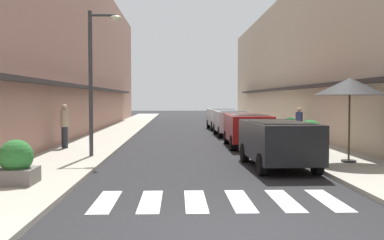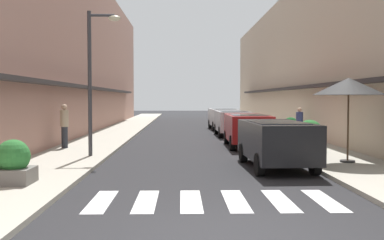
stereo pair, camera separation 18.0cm
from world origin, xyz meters
name	(u,v)px [view 1 (the left image)]	position (x,y,z in m)	size (l,w,h in m)	color
ground_plane	(192,135)	(0.00, 20.38, 0.00)	(112.07, 112.07, 0.00)	#232326
sidewalk_left	(113,134)	(-4.73, 20.38, 0.06)	(2.79, 71.32, 0.12)	#ADA899
sidewalk_right	(270,134)	(4.73, 20.38, 0.06)	(2.79, 71.32, 0.12)	#ADA899
building_row_left	(53,51)	(-8.62, 21.92, 5.16)	(5.50, 47.85, 10.33)	#A87A6B
building_row_right	(326,62)	(8.62, 21.92, 4.52)	(5.50, 47.85, 9.04)	#C6B299
crosswalk	(218,201)	(0.00, 2.39, 0.01)	(5.20, 2.20, 0.01)	silver
parked_car_near	(278,139)	(2.28, 6.96, 0.92)	(1.91, 4.30, 1.47)	black
parked_car_mid	(247,127)	(2.28, 13.28, 0.92)	(1.85, 4.30, 1.47)	maroon
parked_car_far	(231,120)	(2.28, 19.43, 0.92)	(1.85, 4.20, 1.47)	silver
parked_car_distant	(222,117)	(2.28, 25.07, 0.92)	(1.94, 4.17, 1.47)	silver
street_lamp	(96,67)	(-3.76, 9.36, 3.30)	(1.19, 0.28, 5.18)	#38383D
cafe_umbrella	(350,87)	(4.72, 7.47, 2.56)	(2.28, 2.28, 2.73)	#262626
planter_corner	(16,164)	(-4.75, 3.89, 0.61)	(0.93, 0.93, 1.08)	slate
planter_midblock	(310,136)	(4.33, 10.52, 0.72)	(0.97, 0.97, 1.24)	slate
planter_far	(290,128)	(5.14, 16.99, 0.63)	(0.84, 0.84, 1.08)	slate
pedestrian_walking_near	(299,124)	(5.05, 14.87, 0.97)	(0.34, 0.34, 1.63)	#282B33
pedestrian_walking_far	(65,125)	(-5.55, 12.03, 1.09)	(0.34, 0.34, 1.83)	#282B33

